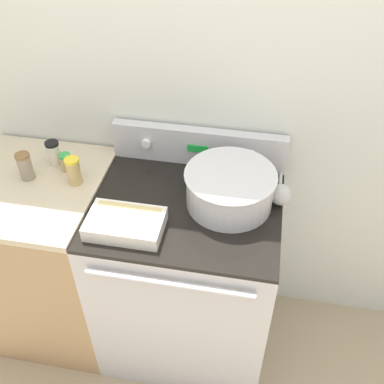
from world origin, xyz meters
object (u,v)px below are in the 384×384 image
Objects in this scene: spice_jar_brown_cap at (25,166)px; casserole_dish at (125,223)px; spice_jar_yellow_cap at (74,171)px; spice_jar_black_cap at (54,153)px; mixing_bowl at (230,187)px; ladle at (281,194)px; spice_jar_green_cap at (66,162)px.

casserole_dish is at bearing -22.87° from spice_jar_brown_cap.
spice_jar_brown_cap is (-0.21, -0.01, 0.00)m from spice_jar_yellow_cap.
mixing_bowl is at bearing -7.67° from spice_jar_black_cap.
mixing_bowl is 1.29× the size of ladle.
casserole_dish is at bearing -154.82° from ladle.
spice_jar_yellow_cap is 1.52× the size of spice_jar_green_cap.
ladle reaches higher than casserole_dish.
spice_jar_black_cap is (-0.42, 0.32, 0.03)m from casserole_dish.
spice_jar_brown_cap is at bearing -122.88° from spice_jar_black_cap.
spice_jar_green_cap is (-0.35, 0.29, 0.02)m from casserole_dish.
casserole_dish is 0.36m from spice_jar_yellow_cap.
spice_jar_yellow_cap reaches higher than ladle.
spice_jar_black_cap is at bearing 141.06° from spice_jar_yellow_cap.
ladle is (0.20, 0.05, -0.04)m from mixing_bowl.
spice_jar_black_cap is (-0.07, 0.03, 0.02)m from spice_jar_green_cap.
spice_jar_brown_cap reaches higher than ladle.
spice_jar_green_cap is 0.16m from spice_jar_brown_cap.
spice_jar_black_cap reaches higher than spice_jar_green_cap.
mixing_bowl is 0.79m from spice_jar_black_cap.
casserole_dish is (-0.36, -0.22, -0.05)m from mixing_bowl.
spice_jar_green_cap is at bearing 178.44° from ladle.
spice_jar_brown_cap reaches higher than casserole_dish.
ladle is at bearing 12.96° from mixing_bowl.
mixing_bowl reaches higher than ladle.
mixing_bowl is at bearing -167.04° from ladle.
ladle is 0.98m from spice_jar_black_cap.
spice_jar_green_cap is at bearing 30.18° from spice_jar_brown_cap.
spice_jar_green_cap is at bearing 174.32° from mixing_bowl.
mixing_bowl is 0.64m from spice_jar_yellow_cap.
spice_jar_brown_cap is (-1.05, -0.06, 0.03)m from ladle.
spice_jar_brown_cap is at bearing -176.89° from ladle.
casserole_dish is 3.56× the size of spice_jar_green_cap.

